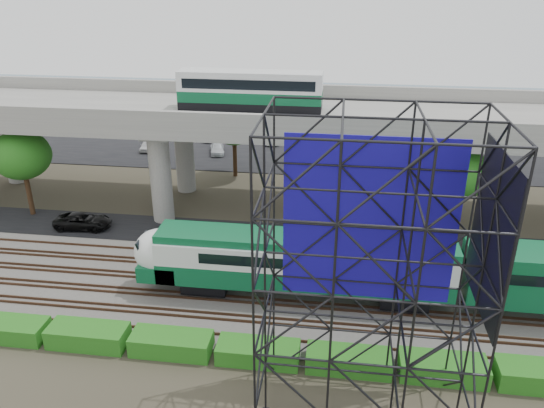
# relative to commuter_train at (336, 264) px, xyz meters

# --- Properties ---
(ground) EXTENTS (140.00, 140.00, 0.00)m
(ground) POSITION_rel_commuter_train_xyz_m (-5.08, -2.00, -2.88)
(ground) COLOR #474233
(ground) RESTS_ON ground
(ballast_bed) EXTENTS (90.00, 12.00, 0.20)m
(ballast_bed) POSITION_rel_commuter_train_xyz_m (-5.08, 0.00, -2.78)
(ballast_bed) COLOR slate
(ballast_bed) RESTS_ON ground
(service_road) EXTENTS (90.00, 5.00, 0.08)m
(service_road) POSITION_rel_commuter_train_xyz_m (-5.08, 8.50, -2.84)
(service_road) COLOR black
(service_road) RESTS_ON ground
(parking_lot) EXTENTS (90.00, 18.00, 0.08)m
(parking_lot) POSITION_rel_commuter_train_xyz_m (-5.08, 32.00, -2.84)
(parking_lot) COLOR black
(parking_lot) RESTS_ON ground
(harbor_water) EXTENTS (140.00, 40.00, 0.03)m
(harbor_water) POSITION_rel_commuter_train_xyz_m (-5.08, 54.00, -2.87)
(harbor_water) COLOR #435B6E
(harbor_water) RESTS_ON ground
(rail_tracks) EXTENTS (90.00, 9.52, 0.16)m
(rail_tracks) POSITION_rel_commuter_train_xyz_m (-5.08, -0.00, -2.60)
(rail_tracks) COLOR #472D1E
(rail_tracks) RESTS_ON ballast_bed
(commuter_train) EXTENTS (29.30, 3.06, 4.30)m
(commuter_train) POSITION_rel_commuter_train_xyz_m (0.00, 0.00, 0.00)
(commuter_train) COLOR black
(commuter_train) RESTS_ON rail_tracks
(overpass) EXTENTS (80.00, 12.00, 12.40)m
(overpass) POSITION_rel_commuter_train_xyz_m (-5.29, 14.00, 5.33)
(overpass) COLOR #9E9B93
(overpass) RESTS_ON ground
(scaffold_tower) EXTENTS (9.36, 6.36, 15.00)m
(scaffold_tower) POSITION_rel_commuter_train_xyz_m (1.40, -9.98, 4.59)
(scaffold_tower) COLOR black
(scaffold_tower) RESTS_ON ground
(hedge_strip) EXTENTS (34.60, 1.80, 1.20)m
(hedge_strip) POSITION_rel_commuter_train_xyz_m (-4.07, -6.30, -2.32)
(hedge_strip) COLOR #186316
(hedge_strip) RESTS_ON ground
(trees) EXTENTS (40.94, 16.94, 7.69)m
(trees) POSITION_rel_commuter_train_xyz_m (-9.75, 14.17, 2.69)
(trees) COLOR #382314
(trees) RESTS_ON ground
(suv) EXTENTS (4.79, 2.46, 1.29)m
(suv) POSITION_rel_commuter_train_xyz_m (-21.28, 7.93, -2.15)
(suv) COLOR black
(suv) RESTS_ON service_road
(parked_cars) EXTENTS (38.23, 9.41, 1.30)m
(parked_cars) POSITION_rel_commuter_train_xyz_m (-3.60, 31.64, -2.21)
(parked_cars) COLOR silver
(parked_cars) RESTS_ON parking_lot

